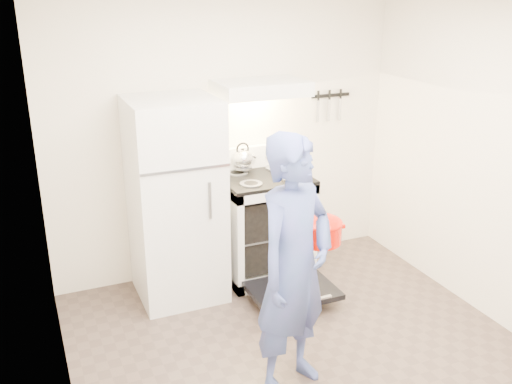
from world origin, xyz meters
TOP-DOWN VIEW (x-y plane):
  - floor at (0.00, 0.00)m, footprint 3.60×3.60m
  - back_wall at (0.00, 1.80)m, footprint 3.20×0.02m
  - refrigerator at (-0.58, 1.45)m, footprint 0.70×0.70m
  - stove_body at (0.23, 1.48)m, footprint 0.76×0.65m
  - cooktop at (0.23, 1.48)m, footprint 0.76×0.65m
  - backsplash at (0.23, 1.76)m, footprint 0.76×0.07m
  - oven_door at (0.23, 0.88)m, footprint 0.70×0.54m
  - oven_rack at (0.23, 1.48)m, footprint 0.60×0.52m
  - range_hood at (0.23, 1.55)m, footprint 0.76×0.50m
  - knife_strip at (1.05, 1.79)m, footprint 0.40×0.02m
  - pizza_stone at (0.31, 1.43)m, footprint 0.35×0.35m
  - tea_kettle at (0.10, 1.66)m, footprint 0.22×0.18m
  - utensil_jar at (0.47, 1.22)m, footprint 0.09×0.09m
  - person at (-0.23, -0.02)m, footprint 0.75×0.64m
  - dutch_oven at (0.11, 0.27)m, footprint 0.38×0.31m

SIDE VIEW (x-z plane):
  - floor at x=0.00m, z-range 0.00..0.00m
  - oven_door at x=0.23m, z-range 0.10..0.15m
  - oven_rack at x=0.23m, z-range 0.43..0.45m
  - pizza_stone at x=0.31m, z-range 0.45..0.46m
  - stove_body at x=0.23m, z-range 0.00..0.92m
  - refrigerator at x=-0.58m, z-range 0.00..1.70m
  - person at x=-0.23m, z-range 0.00..1.73m
  - dutch_oven at x=0.11m, z-range 0.80..1.05m
  - cooktop at x=0.23m, z-range 0.92..0.95m
  - utensil_jar at x=0.47m, z-range 0.98..1.11m
  - backsplash at x=0.23m, z-range 0.95..1.15m
  - tea_kettle at x=0.10m, z-range 0.95..1.22m
  - back_wall at x=0.00m, z-range 0.00..2.50m
  - knife_strip at x=1.05m, z-range 1.54..1.56m
  - range_hood at x=0.23m, z-range 1.65..1.77m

